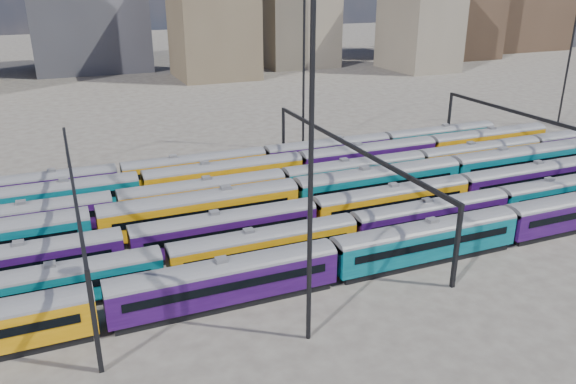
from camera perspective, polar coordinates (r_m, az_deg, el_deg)
name	(u,v)px	position (r m, az deg, el deg)	size (l,w,h in m)	color
ground	(268,220)	(63.80, -2.04, -2.87)	(500.00, 500.00, 0.00)	#48433C
rake_0	(426,237)	(55.38, 13.87, -4.47)	(99.30, 2.91, 4.89)	black
rake_1	(353,227)	(56.57, 6.58, -3.58)	(112.20, 2.74, 4.60)	black
rake_2	(225,226)	(56.62, -6.38, -3.45)	(96.73, 2.84, 4.76)	black
rake_3	(378,180)	(68.67, 9.17, 1.17)	(152.94, 3.19, 5.39)	black
rake_4	(355,171)	(72.59, 6.81, 2.17)	(138.75, 2.90, 4.88)	black
rake_5	(140,184)	(69.16, -14.78, 0.74)	(124.26, 3.03, 5.10)	black
rake_6	(119,175)	(73.74, -16.79, 1.66)	(116.65, 2.85, 4.78)	black
gantry_1	(73,188)	(57.93, -20.98, 0.38)	(0.35, 40.35, 8.03)	black
gantry_2	(348,153)	(65.35, 6.14, 3.96)	(0.35, 40.35, 8.03)	black
gantry_3	(545,128)	(83.58, 24.66, 5.93)	(0.35, 40.35, 8.03)	black
mast_2	(311,164)	(37.99, 2.34, 2.81)	(1.40, 0.50, 25.60)	black
mast_3	(304,61)	(87.05, 1.62, 13.18)	(1.40, 0.50, 25.60)	black
mast_5	(571,49)	(113.97, 26.81, 12.88)	(1.40, 0.50, 25.60)	black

